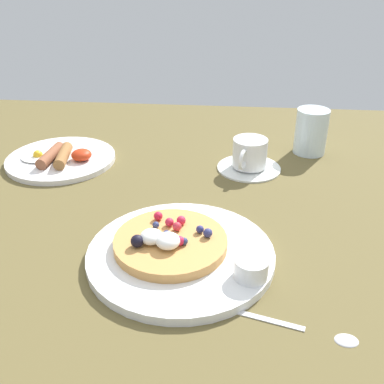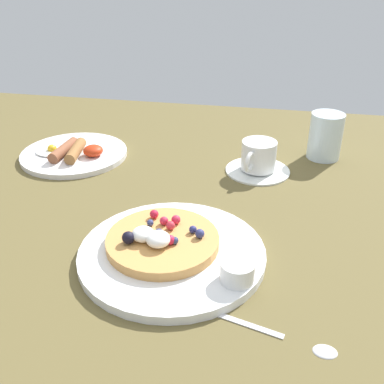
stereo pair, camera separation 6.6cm
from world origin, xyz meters
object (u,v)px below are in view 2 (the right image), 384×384
object	(u,v)px
syrup_ramekin	(237,271)
water_glass	(325,136)
pancake_plate	(172,253)
breakfast_plate	(74,154)
teaspoon	(294,340)
coffee_saucer	(258,170)
coffee_cup	(258,155)

from	to	relation	value
syrup_ramekin	water_glass	xyz separation A→B (cm)	(14.06, 46.49, 2.12)
pancake_plate	breakfast_plate	distance (cm)	43.19
syrup_ramekin	teaspoon	xyz separation A→B (cm)	(7.59, -8.06, -2.60)
teaspoon	syrup_ramekin	bearing A→B (deg)	133.28
pancake_plate	coffee_saucer	size ratio (longest dim) A/B	2.11
syrup_ramekin	pancake_plate	bearing A→B (deg)	153.58
syrup_ramekin	water_glass	world-z (taller)	water_glass
syrup_ramekin	teaspoon	distance (cm)	11.37
teaspoon	water_glass	size ratio (longest dim) A/B	1.55
pancake_plate	water_glass	xyz separation A→B (cm)	(24.21, 41.45, 4.28)
pancake_plate	coffee_cup	xyz separation A→B (cm)	(10.60, 31.41, 3.09)
pancake_plate	coffee_saucer	xyz separation A→B (cm)	(10.67, 31.59, -0.32)
pancake_plate	teaspoon	distance (cm)	22.05
coffee_cup	water_glass	xyz separation A→B (cm)	(13.60, 10.04, 1.19)
coffee_cup	teaspoon	distance (cm)	45.22
syrup_ramekin	breakfast_plate	xyz separation A→B (cm)	(-39.66, 36.57, -2.29)
coffee_saucer	water_glass	bearing A→B (deg)	36.06
teaspoon	coffee_cup	bearing A→B (deg)	99.10
coffee_cup	water_glass	world-z (taller)	water_glass
coffee_saucer	coffee_cup	size ratio (longest dim) A/B	1.33
pancake_plate	coffee_saucer	world-z (taller)	pancake_plate
teaspoon	coffee_saucer	bearing A→B (deg)	98.99
water_glass	pancake_plate	bearing A→B (deg)	-120.28
syrup_ramekin	coffee_cup	size ratio (longest dim) A/B	0.47
coffee_cup	pancake_plate	bearing A→B (deg)	-108.65
syrup_ramekin	coffee_saucer	xyz separation A→B (cm)	(0.52, 36.63, -2.48)
teaspoon	water_glass	bearing A→B (deg)	83.23
coffee_saucer	water_glass	world-z (taller)	water_glass
pancake_plate	water_glass	world-z (taller)	water_glass
syrup_ramekin	breakfast_plate	world-z (taller)	syrup_ramekin
coffee_cup	coffee_saucer	bearing A→B (deg)	70.78
syrup_ramekin	coffee_cup	bearing A→B (deg)	89.28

